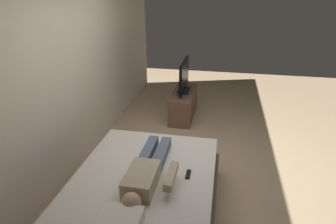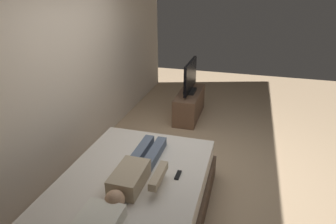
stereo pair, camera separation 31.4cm
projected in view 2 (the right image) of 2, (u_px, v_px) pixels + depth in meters
ground_plane at (194, 174)px, 3.93m from camera, size 10.00×10.00×0.00m
back_wall at (86, 57)px, 4.14m from camera, size 6.40×0.10×2.80m
bed at (132, 200)px, 3.08m from camera, size 2.09×1.52×0.54m
person at (136, 171)px, 2.95m from camera, size 1.26×0.46×0.18m
remote at (178, 175)px, 3.01m from camera, size 0.15×0.04×0.02m
tv_stand at (189, 105)px, 5.52m from camera, size 1.10×0.40×0.50m
tv at (190, 78)px, 5.30m from camera, size 0.88×0.20×0.59m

